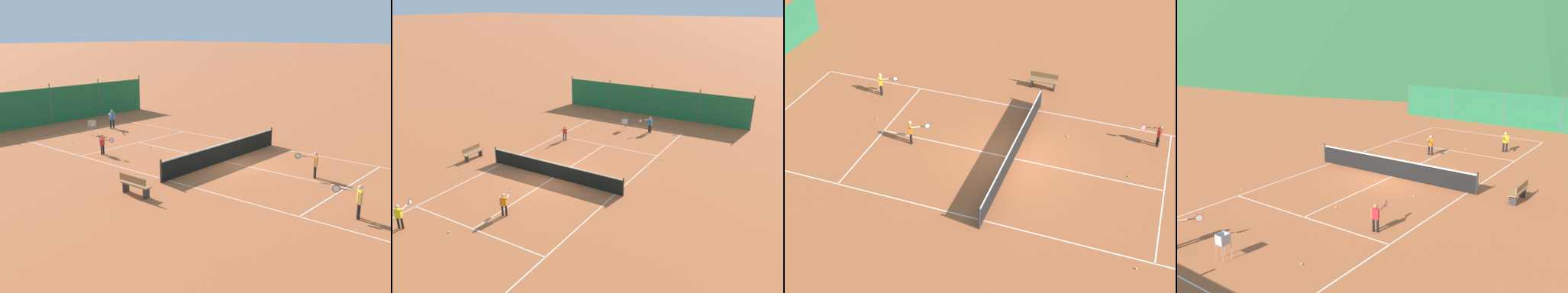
{
  "view_description": "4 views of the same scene",
  "coord_description": "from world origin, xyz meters",
  "views": [
    {
      "loc": [
        18.0,
        13.36,
        6.29
      ],
      "look_at": [
        0.57,
        -1.42,
        0.66
      ],
      "focal_mm": 42.0,
      "sensor_mm": 36.0,
      "label": 1
    },
    {
      "loc": [
        -12.16,
        16.67,
        9.75
      ],
      "look_at": [
        -0.97,
        -2.36,
        1.4
      ],
      "focal_mm": 35.0,
      "sensor_mm": 36.0,
      "label": 2
    },
    {
      "loc": [
        -18.23,
        -4.91,
        14.76
      ],
      "look_at": [
        -0.46,
        1.42,
        0.63
      ],
      "focal_mm": 50.0,
      "sensor_mm": 36.0,
      "label": 3
    },
    {
      "loc": [
        12.11,
        -18.52,
        7.26
      ],
      "look_at": [
        -1.82,
        0.79,
        1.14
      ],
      "focal_mm": 42.0,
      "sensor_mm": 36.0,
      "label": 4
    }
  ],
  "objects": [
    {
      "name": "ball_hopper",
      "position": [
        0.31,
        -10.39,
        0.65
      ],
      "size": [
        0.36,
        0.36,
        0.89
      ],
      "color": "#B7B7BC",
      "rests_on": "ground"
    },
    {
      "name": "tennis_ball_far_corner",
      "position": [
        2.99,
        8.59,
        0.03
      ],
      "size": [
        0.07,
        0.07,
        0.07
      ],
      "primitive_type": "sphere",
      "color": "#CCE033",
      "rests_on": "ground"
    },
    {
      "name": "tennis_ball_near_corner",
      "position": [
        2.38,
        -1.88,
        0.03
      ],
      "size": [
        0.07,
        0.07,
        0.07
      ],
      "primitive_type": "sphere",
      "color": "#CCE033",
      "rests_on": "ground"
    },
    {
      "name": "tennis_net",
      "position": [
        0.0,
        0.0,
        0.5
      ],
      "size": [
        9.18,
        0.08,
        1.06
      ],
      "color": "#2D2D2D",
      "rests_on": "ground"
    },
    {
      "name": "tennis_ball_by_net_right",
      "position": [
        -4.57,
        -5.81,
        0.03
      ],
      "size": [
        0.07,
        0.07,
        0.07
      ],
      "primitive_type": "sphere",
      "color": "#CCE033",
      "rests_on": "ground"
    },
    {
      "name": "player_near_service",
      "position": [
        2.92,
        8.0,
        0.72
      ],
      "size": [
        0.44,
        1.06,
        1.23
      ],
      "color": "black",
      "rests_on": "ground"
    },
    {
      "name": "ground_plane",
      "position": [
        0.0,
        0.0,
        0.0
      ],
      "size": [
        600.0,
        600.0,
        0.0
      ],
      "primitive_type": "plane",
      "color": "#B25B33"
    },
    {
      "name": "tennis_ball_service_box",
      "position": [
        0.73,
        7.18,
        0.03
      ],
      "size": [
        0.07,
        0.07,
        0.07
      ],
      "primitive_type": "sphere",
      "color": "#CCE033",
      "rests_on": "ground"
    },
    {
      "name": "player_near_baseline",
      "position": [
        -0.43,
        4.72,
        0.7
      ],
      "size": [
        0.51,
        1.01,
        1.19
      ],
      "color": "black",
      "rests_on": "ground"
    },
    {
      "name": "courtside_bench",
      "position": [
        6.34,
        0.3,
        0.45
      ],
      "size": [
        0.36,
        1.5,
        0.84
      ],
      "color": "olive",
      "rests_on": "ground"
    },
    {
      "name": "player_far_baseline",
      "position": [
        -1.71,
        -10.83,
        0.75
      ],
      "size": [
        0.86,
        0.88,
        1.29
      ],
      "color": "black",
      "rests_on": "ground"
    },
    {
      "name": "court_line_markings",
      "position": [
        0.0,
        0.0,
        0.0
      ],
      "size": [
        8.25,
        23.85,
        0.01
      ],
      "color": "white",
      "rests_on": "ground"
    },
    {
      "name": "player_far_service",
      "position": [
        3.09,
        -5.77,
        0.64
      ],
      "size": [
        0.36,
        0.97,
        1.09
      ],
      "color": "black",
      "rests_on": "ground"
    },
    {
      "name": "windscreen_fence_near",
      "position": [
        -0.0,
        -15.5,
        1.31
      ],
      "size": [
        17.28,
        0.08,
        2.9
      ],
      "color": "#236B42",
      "rests_on": "ground"
    },
    {
      "name": "tennis_ball_mid_court",
      "position": [
        0.42,
        -4.92,
        0.03
      ],
      "size": [
        0.07,
        0.07,
        0.07
      ],
      "primitive_type": "sphere",
      "color": "#CCE033",
      "rests_on": "ground"
    },
    {
      "name": "tennis_ball_by_net_left",
      "position": [
        2.61,
        -9.2,
        0.03
      ],
      "size": [
        0.07,
        0.07,
        0.07
      ],
      "primitive_type": "sphere",
      "color": "#CCE033",
      "rests_on": "ground"
    }
  ]
}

